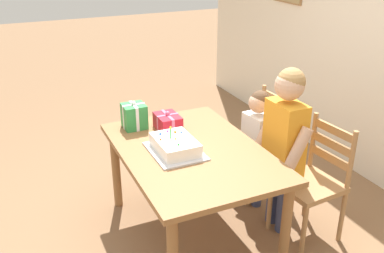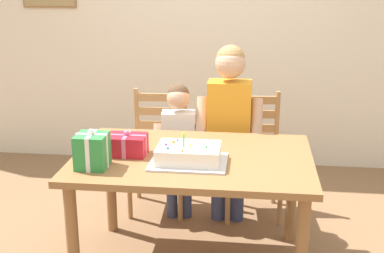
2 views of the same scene
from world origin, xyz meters
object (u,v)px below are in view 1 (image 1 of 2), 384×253
(gift_box_red_large, at_px, (168,122))
(birthday_cake, at_px, (175,146))
(gift_box_beside_cake, at_px, (134,116))
(dining_table, at_px, (191,161))
(chair_right, at_px, (313,181))
(child_older, at_px, (285,136))
(chair_left, at_px, (260,142))
(child_younger, at_px, (256,138))

(gift_box_red_large, bearing_deg, birthday_cake, -14.23)
(birthday_cake, relative_size, gift_box_red_large, 1.86)
(gift_box_beside_cake, bearing_deg, dining_table, 24.72)
(birthday_cake, bearing_deg, chair_right, 68.87)
(dining_table, relative_size, birthday_cake, 3.23)
(gift_box_red_large, bearing_deg, child_older, 50.21)
(gift_box_red_large, relative_size, chair_left, 0.26)
(child_younger, bearing_deg, chair_left, 138.06)
(gift_box_red_large, bearing_deg, gift_box_beside_cake, -122.38)
(dining_table, relative_size, gift_box_beside_cake, 6.21)
(gift_box_red_large, distance_m, child_younger, 0.75)
(dining_table, distance_m, gift_box_beside_cake, 0.62)
(gift_box_beside_cake, bearing_deg, gift_box_red_large, 57.62)
(gift_box_red_large, height_order, chair_right, chair_right)
(chair_left, bearing_deg, gift_box_red_large, -92.03)
(dining_table, bearing_deg, chair_right, 66.75)
(chair_right, height_order, child_older, child_older)
(chair_left, xyz_separation_m, child_older, (0.55, -0.16, 0.33))
(chair_right, distance_m, child_younger, 0.59)
(gift_box_beside_cake, distance_m, chair_right, 1.46)
(dining_table, xyz_separation_m, gift_box_red_large, (-0.40, -0.02, 0.16))
(child_older, relative_size, child_younger, 1.28)
(dining_table, xyz_separation_m, chair_right, (0.36, 0.84, -0.18))
(gift_box_red_large, bearing_deg, chair_right, 48.67)
(gift_box_red_large, bearing_deg, chair_left, 87.97)
(chair_right, bearing_deg, gift_box_beside_cake, -129.63)
(birthday_cake, distance_m, child_older, 0.81)
(gift_box_red_large, distance_m, child_older, 0.90)
(gift_box_red_large, xyz_separation_m, gift_box_beside_cake, (-0.14, -0.23, 0.04))
(child_younger, bearing_deg, child_older, -0.10)
(gift_box_red_large, xyz_separation_m, chair_left, (0.03, 0.86, -0.34))
(birthday_cake, bearing_deg, chair_left, 110.36)
(birthday_cake, height_order, child_younger, child_younger)
(birthday_cake, bearing_deg, child_younger, 102.29)
(dining_table, xyz_separation_m, gift_box_beside_cake, (-0.54, -0.25, 0.19))
(gift_box_red_large, relative_size, child_older, 0.18)
(dining_table, relative_size, gift_box_red_large, 5.99)
(chair_left, distance_m, child_older, 0.66)
(child_younger, bearing_deg, chair_right, 16.80)
(birthday_cake, relative_size, child_older, 0.34)
(dining_table, distance_m, child_older, 0.71)
(child_older, bearing_deg, birthday_cake, -103.68)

